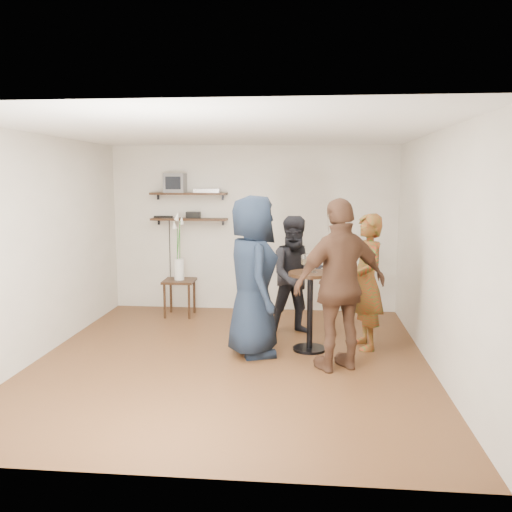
{
  "coord_description": "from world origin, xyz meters",
  "views": [
    {
      "loc": [
        0.87,
        -5.99,
        2.09
      ],
      "look_at": [
        0.25,
        0.4,
        1.17
      ],
      "focal_mm": 38.0,
      "sensor_mm": 36.0,
      "label": 1
    }
  ],
  "objects_px": {
    "drinks_table": "(310,300)",
    "person_navy": "(253,276)",
    "radio": "(193,215)",
    "person_plaid": "(367,282)",
    "person_brown": "(341,285)",
    "dvd_deck": "(207,191)",
    "person_dark": "(297,276)",
    "crt_monitor": "(175,183)",
    "side_table": "(179,286)"
  },
  "relations": [
    {
      "from": "radio",
      "to": "person_dark",
      "type": "distance_m",
      "value": 2.18
    },
    {
      "from": "person_dark",
      "to": "person_brown",
      "type": "xyz_separation_m",
      "value": [
        0.5,
        -1.32,
        0.14
      ]
    },
    {
      "from": "person_dark",
      "to": "side_table",
      "type": "bearing_deg",
      "value": 141.25
    },
    {
      "from": "crt_monitor",
      "to": "person_brown",
      "type": "height_order",
      "value": "crt_monitor"
    },
    {
      "from": "side_table",
      "to": "person_navy",
      "type": "height_order",
      "value": "person_navy"
    },
    {
      "from": "person_dark",
      "to": "person_brown",
      "type": "relative_size",
      "value": 0.85
    },
    {
      "from": "crt_monitor",
      "to": "person_plaid",
      "type": "distance_m",
      "value": 3.51
    },
    {
      "from": "crt_monitor",
      "to": "person_navy",
      "type": "xyz_separation_m",
      "value": [
        1.43,
        -2.13,
        -1.07
      ]
    },
    {
      "from": "radio",
      "to": "person_plaid",
      "type": "distance_m",
      "value": 3.15
    },
    {
      "from": "drinks_table",
      "to": "person_navy",
      "type": "bearing_deg",
      "value": -162.19
    },
    {
      "from": "radio",
      "to": "side_table",
      "type": "relative_size",
      "value": 0.39
    },
    {
      "from": "radio",
      "to": "person_plaid",
      "type": "xyz_separation_m",
      "value": [
        2.53,
        -1.75,
        -0.68
      ]
    },
    {
      "from": "crt_monitor",
      "to": "dvd_deck",
      "type": "relative_size",
      "value": 0.8
    },
    {
      "from": "crt_monitor",
      "to": "person_plaid",
      "type": "xyz_separation_m",
      "value": [
        2.8,
        -1.75,
        -1.18
      ]
    },
    {
      "from": "dvd_deck",
      "to": "person_plaid",
      "type": "height_order",
      "value": "dvd_deck"
    },
    {
      "from": "side_table",
      "to": "crt_monitor",
      "type": "bearing_deg",
      "value": 107.75
    },
    {
      "from": "radio",
      "to": "person_dark",
      "type": "relative_size",
      "value": 0.14
    },
    {
      "from": "drinks_table",
      "to": "person_plaid",
      "type": "xyz_separation_m",
      "value": [
        0.69,
        0.17,
        0.21
      ]
    },
    {
      "from": "drinks_table",
      "to": "person_brown",
      "type": "relative_size",
      "value": 0.51
    },
    {
      "from": "radio",
      "to": "person_navy",
      "type": "height_order",
      "value": "person_navy"
    },
    {
      "from": "dvd_deck",
      "to": "side_table",
      "type": "relative_size",
      "value": 0.72
    },
    {
      "from": "radio",
      "to": "person_brown",
      "type": "bearing_deg",
      "value": -49.67
    },
    {
      "from": "dvd_deck",
      "to": "side_table",
      "type": "xyz_separation_m",
      "value": [
        -0.37,
        -0.42,
        -1.43
      ]
    },
    {
      "from": "radio",
      "to": "person_brown",
      "type": "distance_m",
      "value": 3.39
    },
    {
      "from": "side_table",
      "to": "person_plaid",
      "type": "distance_m",
      "value": 3.0
    },
    {
      "from": "crt_monitor",
      "to": "person_brown",
      "type": "distance_m",
      "value": 3.68
    },
    {
      "from": "person_plaid",
      "to": "person_navy",
      "type": "distance_m",
      "value": 1.42
    },
    {
      "from": "person_plaid",
      "to": "person_brown",
      "type": "bearing_deg",
      "value": -38.21
    },
    {
      "from": "crt_monitor",
      "to": "side_table",
      "type": "height_order",
      "value": "crt_monitor"
    },
    {
      "from": "person_dark",
      "to": "person_navy",
      "type": "distance_m",
      "value": 1.04
    },
    {
      "from": "dvd_deck",
      "to": "radio",
      "type": "relative_size",
      "value": 1.82
    },
    {
      "from": "radio",
      "to": "side_table",
      "type": "distance_m",
      "value": 1.14
    },
    {
      "from": "radio",
      "to": "person_brown",
      "type": "relative_size",
      "value": 0.12
    },
    {
      "from": "radio",
      "to": "person_plaid",
      "type": "height_order",
      "value": "person_plaid"
    },
    {
      "from": "dvd_deck",
      "to": "side_table",
      "type": "bearing_deg",
      "value": -131.66
    },
    {
      "from": "side_table",
      "to": "drinks_table",
      "type": "bearing_deg",
      "value": -37.1
    },
    {
      "from": "crt_monitor",
      "to": "person_dark",
      "type": "distance_m",
      "value": 2.59
    },
    {
      "from": "person_dark",
      "to": "person_plaid",
      "type": "bearing_deg",
      "value": -45.5
    },
    {
      "from": "drinks_table",
      "to": "person_dark",
      "type": "height_order",
      "value": "person_dark"
    },
    {
      "from": "person_brown",
      "to": "person_plaid",
      "type": "bearing_deg",
      "value": -141.79
    },
    {
      "from": "drinks_table",
      "to": "person_plaid",
      "type": "height_order",
      "value": "person_plaid"
    },
    {
      "from": "drinks_table",
      "to": "person_plaid",
      "type": "relative_size",
      "value": 0.58
    },
    {
      "from": "side_table",
      "to": "person_brown",
      "type": "xyz_separation_m",
      "value": [
        2.3,
        -2.13,
        0.48
      ]
    },
    {
      "from": "dvd_deck",
      "to": "person_dark",
      "type": "relative_size",
      "value": 0.25
    },
    {
      "from": "dvd_deck",
      "to": "person_brown",
      "type": "xyz_separation_m",
      "value": [
        1.93,
        -2.54,
        -0.95
      ]
    },
    {
      "from": "radio",
      "to": "person_brown",
      "type": "height_order",
      "value": "person_brown"
    },
    {
      "from": "side_table",
      "to": "person_navy",
      "type": "xyz_separation_m",
      "value": [
        1.3,
        -1.71,
        0.48
      ]
    },
    {
      "from": "crt_monitor",
      "to": "side_table",
      "type": "distance_m",
      "value": 1.61
    },
    {
      "from": "person_plaid",
      "to": "person_dark",
      "type": "distance_m",
      "value": 1.01
    },
    {
      "from": "person_dark",
      "to": "person_navy",
      "type": "xyz_separation_m",
      "value": [
        -0.5,
        -0.9,
        0.15
      ]
    }
  ]
}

